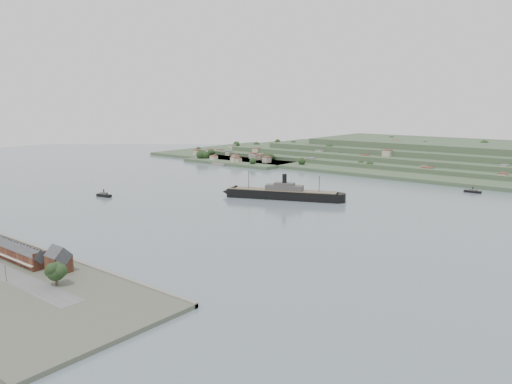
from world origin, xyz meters
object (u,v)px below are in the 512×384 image
Objects in this scene: gabled_building at (59,260)px; steamship at (279,193)px; terrace_row at (15,251)px; tugboat at (104,195)px; fig_tree at (55,271)px.

gabled_building is 232.40m from steamship.
tugboat is (-124.51, 141.78, -5.11)m from terrace_row.
fig_tree is (15.99, -10.81, 0.80)m from gabled_building.
gabled_building reaches higher than tugboat.
gabled_building is 1.23× the size of fig_tree.
gabled_building is 0.87× the size of tugboat.
steamship reaches higher than gabled_building.
fig_tree reaches higher than tugboat.
gabled_building is at bearing 145.95° from fig_tree.
steamship is at bearing 35.26° from tugboat.
gabled_building is (37.50, 4.02, 1.34)m from terrace_row.
steamship reaches higher than terrace_row.
steamship is 160.31m from tugboat.
fig_tree is at bearing -34.05° from gabled_building.
steamship is at bearing 101.06° from fig_tree.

